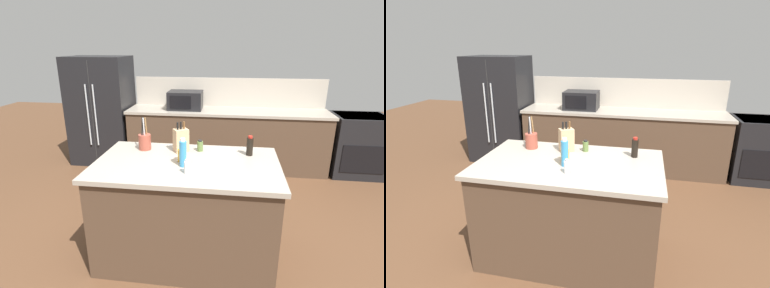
{
  "view_description": "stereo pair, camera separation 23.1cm",
  "coord_description": "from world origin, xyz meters",
  "views": [
    {
      "loc": [
        0.37,
        -2.4,
        1.92
      ],
      "look_at": [
        0.0,
        0.35,
        0.99
      ],
      "focal_mm": 28.0,
      "sensor_mm": 36.0,
      "label": 1
    },
    {
      "loc": [
        0.6,
        -2.36,
        1.92
      ],
      "look_at": [
        0.0,
        0.35,
        0.99
      ],
      "focal_mm": 28.0,
      "sensor_mm": 36.0,
      "label": 2
    }
  ],
  "objects": [
    {
      "name": "soy_sauce_bottle",
      "position": [
        0.55,
        0.25,
        1.03
      ],
      "size": [
        0.06,
        0.06,
        0.19
      ],
      "color": "black",
      "rests_on": "kitchen_island"
    },
    {
      "name": "wall_backsplash",
      "position": [
        0.3,
        2.52,
        1.17
      ],
      "size": [
        3.07,
        0.03,
        0.46
      ],
      "primitive_type": "cube",
      "color": "#B2A899",
      "rests_on": "back_counter_run"
    },
    {
      "name": "spice_jar_oregano",
      "position": [
        0.08,
        0.3,
        0.99
      ],
      "size": [
        0.06,
        0.06,
        0.11
      ],
      "color": "#567038",
      "rests_on": "kitchen_island"
    },
    {
      "name": "refrigerator",
      "position": [
        -1.77,
        2.25,
        0.87
      ],
      "size": [
        0.95,
        0.75,
        1.74
      ],
      "color": "black",
      "rests_on": "ground_plane"
    },
    {
      "name": "dish_soap_bottle",
      "position": [
        -0.02,
        -0.09,
        1.06
      ],
      "size": [
        0.06,
        0.06,
        0.25
      ],
      "color": "#3384BC",
      "rests_on": "kitchen_island"
    },
    {
      "name": "honey_jar",
      "position": [
        -0.04,
        0.01,
        1.0
      ],
      "size": [
        0.08,
        0.08,
        0.12
      ],
      "color": "gold",
      "rests_on": "kitchen_island"
    },
    {
      "name": "utensil_crock",
      "position": [
        -0.45,
        0.28,
        1.02
      ],
      "size": [
        0.12,
        0.12,
        0.32
      ],
      "color": "brown",
      "rests_on": "kitchen_island"
    },
    {
      "name": "microwave",
      "position": [
        -0.36,
        2.2,
        1.08
      ],
      "size": [
        0.53,
        0.39,
        0.28
      ],
      "color": "black",
      "rests_on": "back_counter_run"
    },
    {
      "name": "kitchen_island",
      "position": [
        0.0,
        0.0,
        0.47
      ],
      "size": [
        1.61,
        0.97,
        0.94
      ],
      "color": "#4C3828",
      "rests_on": "ground_plane"
    },
    {
      "name": "salt_shaker",
      "position": [
        0.04,
        -0.24,
        1.0
      ],
      "size": [
        0.05,
        0.05,
        0.12
      ],
      "color": "silver",
      "rests_on": "kitchen_island"
    },
    {
      "name": "back_counter_run",
      "position": [
        0.3,
        2.2,
        0.47
      ],
      "size": [
        3.11,
        0.66,
        0.94
      ],
      "color": "#4C3828",
      "rests_on": "ground_plane"
    },
    {
      "name": "ground_plane",
      "position": [
        0.0,
        0.0,
        0.0
      ],
      "size": [
        14.0,
        14.0,
        0.0
      ],
      "primitive_type": "plane",
      "color": "brown"
    },
    {
      "name": "range_oven",
      "position": [
        2.27,
        2.2,
        0.47
      ],
      "size": [
        0.76,
        0.65,
        0.92
      ],
      "color": "black",
      "rests_on": "ground_plane"
    },
    {
      "name": "knife_block",
      "position": [
        -0.09,
        0.27,
        1.05
      ],
      "size": [
        0.16,
        0.15,
        0.29
      ],
      "rotation": [
        0.0,
        0.0,
        0.56
      ],
      "color": "tan",
      "rests_on": "kitchen_island"
    }
  ]
}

